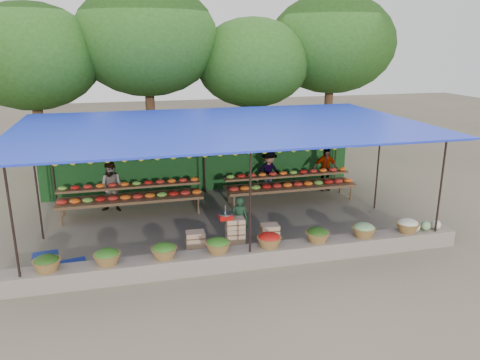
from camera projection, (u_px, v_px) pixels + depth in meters
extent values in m
plane|color=#625B48|center=(223.00, 222.00, 13.34)|extent=(60.00, 60.00, 0.00)
cube|color=slate|center=(248.00, 257.00, 10.73)|extent=(10.60, 0.55, 0.40)
cylinder|color=black|center=(13.00, 231.00, 9.12)|extent=(0.05, 0.05, 2.80)
cylinder|color=black|center=(250.00, 210.00, 10.25)|extent=(0.05, 0.05, 2.80)
cylinder|color=black|center=(440.00, 193.00, 11.38)|extent=(0.05, 0.05, 2.80)
cylinder|color=black|center=(37.00, 188.00, 11.81)|extent=(0.05, 0.05, 2.80)
cylinder|color=black|center=(378.00, 164.00, 14.08)|extent=(0.05, 0.05, 2.80)
cylinder|color=black|center=(52.00, 161.00, 14.51)|extent=(0.05, 0.05, 2.80)
cylinder|color=black|center=(204.00, 152.00, 15.64)|extent=(0.05, 0.05, 2.80)
cylinder|color=black|center=(336.00, 145.00, 16.77)|extent=(0.05, 0.05, 2.80)
cube|color=#1B2ECB|center=(222.00, 125.00, 12.55)|extent=(10.80, 6.60, 0.04)
cube|color=#1B2ECB|center=(240.00, 147.00, 10.74)|extent=(10.80, 2.19, 0.26)
cube|color=#1B2ECB|center=(208.00, 120.00, 14.46)|extent=(10.80, 2.19, 0.26)
cylinder|color=#A4A4A9|center=(212.00, 143.00, 14.07)|extent=(9.60, 0.01, 0.01)
ellipsoid|color=#FCFF28|center=(55.00, 161.00, 13.09)|extent=(0.23, 0.17, 0.30)
ellipsoid|color=#FCFF28|center=(73.00, 160.00, 13.20)|extent=(0.23, 0.17, 0.30)
ellipsoid|color=#FCFF28|center=(90.00, 159.00, 13.31)|extent=(0.23, 0.17, 0.30)
ellipsoid|color=#FCFF28|center=(107.00, 158.00, 13.43)|extent=(0.23, 0.17, 0.30)
ellipsoid|color=#FCFF28|center=(124.00, 157.00, 13.54)|extent=(0.23, 0.17, 0.30)
ellipsoid|color=#FCFF28|center=(141.00, 156.00, 13.65)|extent=(0.23, 0.17, 0.30)
ellipsoid|color=#FCFF28|center=(157.00, 155.00, 13.76)|extent=(0.23, 0.17, 0.30)
ellipsoid|color=#FCFF28|center=(173.00, 154.00, 13.87)|extent=(0.23, 0.17, 0.30)
ellipsoid|color=#FCFF28|center=(189.00, 153.00, 13.98)|extent=(0.23, 0.17, 0.30)
ellipsoid|color=#FCFF28|center=(205.00, 153.00, 14.10)|extent=(0.23, 0.17, 0.30)
ellipsoid|color=#FCFF28|center=(220.00, 152.00, 14.21)|extent=(0.23, 0.17, 0.30)
ellipsoid|color=#FCFF28|center=(235.00, 151.00, 14.32)|extent=(0.23, 0.17, 0.30)
ellipsoid|color=#FCFF28|center=(250.00, 150.00, 14.43)|extent=(0.23, 0.17, 0.30)
ellipsoid|color=#FCFF28|center=(265.00, 149.00, 14.54)|extent=(0.23, 0.17, 0.30)
ellipsoid|color=#FCFF28|center=(279.00, 148.00, 14.65)|extent=(0.23, 0.17, 0.30)
ellipsoid|color=#FCFF28|center=(293.00, 148.00, 14.77)|extent=(0.23, 0.17, 0.30)
ellipsoid|color=#FCFF28|center=(307.00, 147.00, 14.88)|extent=(0.23, 0.17, 0.30)
ellipsoid|color=#FCFF28|center=(321.00, 146.00, 14.99)|extent=(0.23, 0.17, 0.30)
ellipsoid|color=#FCFF28|center=(335.00, 145.00, 15.10)|extent=(0.23, 0.17, 0.30)
ellipsoid|color=#FCFF28|center=(348.00, 145.00, 15.21)|extent=(0.23, 0.17, 0.30)
ellipsoid|color=#234913|center=(46.00, 261.00, 9.59)|extent=(0.52, 0.52, 0.23)
ellipsoid|color=#2F661B|center=(107.00, 255.00, 9.88)|extent=(0.52, 0.52, 0.23)
ellipsoid|color=#2F661B|center=(164.00, 249.00, 10.16)|extent=(0.52, 0.52, 0.23)
ellipsoid|color=#2F661B|center=(218.00, 243.00, 10.44)|extent=(0.52, 0.52, 0.23)
ellipsoid|color=#A4130D|center=(269.00, 238.00, 10.73)|extent=(0.52, 0.52, 0.23)
ellipsoid|color=#234913|center=(318.00, 233.00, 11.01)|extent=(0.52, 0.52, 0.23)
ellipsoid|color=#75A466|center=(364.00, 228.00, 11.29)|extent=(0.52, 0.52, 0.23)
ellipsoid|color=beige|center=(408.00, 224.00, 11.57)|extent=(0.52, 0.52, 0.23)
cube|color=#1A4A1C|center=(203.00, 155.00, 15.92)|extent=(10.60, 0.06, 2.50)
cylinder|color=#382114|center=(40.00, 127.00, 16.88)|extent=(0.36, 0.36, 3.97)
ellipsoid|color=#1D3B10|center=(31.00, 57.00, 16.18)|extent=(4.77, 4.77, 3.69)
cylinder|color=#382114|center=(151.00, 115.00, 18.12)|extent=(0.36, 0.36, 4.48)
ellipsoid|color=#1D3B10|center=(147.00, 40.00, 17.33)|extent=(5.39, 5.39, 4.17)
cylinder|color=#382114|center=(252.00, 122.00, 18.89)|extent=(0.36, 0.36, 3.71)
ellipsoid|color=#1D3B10|center=(252.00, 63.00, 18.24)|extent=(4.47, 4.47, 3.45)
cylinder|color=#382114|center=(328.00, 110.00, 20.00)|extent=(0.36, 0.36, 4.35)
ellipsoid|color=#1D3B10|center=(332.00, 44.00, 19.24)|extent=(5.24, 5.24, 4.05)
cube|color=#4B2F1E|center=(131.00, 198.00, 13.82)|extent=(4.20, 0.95, 0.08)
cube|color=#4B2F1E|center=(130.00, 187.00, 14.02)|extent=(4.20, 0.35, 0.06)
cylinder|color=#4B2F1E|center=(60.00, 217.00, 13.06)|extent=(0.06, 0.06, 0.50)
cylinder|color=#4B2F1E|center=(198.00, 205.00, 13.98)|extent=(0.06, 0.06, 0.50)
cylinder|color=#4B2F1E|center=(63.00, 207.00, 13.80)|extent=(0.06, 0.06, 0.50)
cylinder|color=#4B2F1E|center=(194.00, 197.00, 14.72)|extent=(0.06, 0.06, 0.50)
ellipsoid|color=red|center=(62.00, 202.00, 13.20)|extent=(0.31, 0.26, 0.13)
ellipsoid|color=#6BA532|center=(63.00, 188.00, 13.54)|extent=(0.26, 0.22, 0.12)
ellipsoid|color=#EE5C15|center=(75.00, 201.00, 13.28)|extent=(0.31, 0.26, 0.13)
ellipsoid|color=#A4130D|center=(75.00, 187.00, 13.63)|extent=(0.26, 0.22, 0.12)
ellipsoid|color=#6BA532|center=(88.00, 200.00, 13.37)|extent=(0.31, 0.26, 0.13)
ellipsoid|color=red|center=(88.00, 187.00, 13.71)|extent=(0.26, 0.22, 0.12)
ellipsoid|color=#A4130D|center=(101.00, 199.00, 13.45)|extent=(0.31, 0.26, 0.13)
ellipsoid|color=#EE5C15|center=(100.00, 186.00, 13.79)|extent=(0.26, 0.22, 0.12)
ellipsoid|color=red|center=(113.00, 198.00, 13.53)|extent=(0.31, 0.26, 0.13)
ellipsoid|color=red|center=(113.00, 185.00, 13.88)|extent=(0.26, 0.22, 0.12)
ellipsoid|color=#EE5C15|center=(126.00, 197.00, 13.62)|extent=(0.31, 0.26, 0.13)
ellipsoid|color=#EE5C15|center=(125.00, 184.00, 13.96)|extent=(0.26, 0.22, 0.12)
ellipsoid|color=red|center=(138.00, 196.00, 13.70)|extent=(0.31, 0.26, 0.13)
ellipsoid|color=#6BA532|center=(137.00, 183.00, 14.04)|extent=(0.26, 0.22, 0.12)
ellipsoid|color=#EE5C15|center=(150.00, 195.00, 13.78)|extent=(0.31, 0.26, 0.13)
ellipsoid|color=#A4130D|center=(148.00, 182.00, 14.12)|extent=(0.26, 0.22, 0.12)
ellipsoid|color=#6BA532|center=(162.00, 194.00, 13.86)|extent=(0.31, 0.26, 0.13)
ellipsoid|color=red|center=(160.00, 182.00, 14.21)|extent=(0.26, 0.22, 0.12)
ellipsoid|color=#A4130D|center=(174.00, 194.00, 13.95)|extent=(0.31, 0.26, 0.13)
ellipsoid|color=#EE5C15|center=(172.00, 181.00, 14.29)|extent=(0.26, 0.22, 0.12)
ellipsoid|color=red|center=(185.00, 193.00, 14.03)|extent=(0.31, 0.26, 0.13)
ellipsoid|color=red|center=(183.00, 180.00, 14.37)|extent=(0.26, 0.22, 0.12)
ellipsoid|color=#EE5C15|center=(197.00, 192.00, 14.11)|extent=(0.31, 0.26, 0.13)
ellipsoid|color=#EE5C15|center=(194.00, 179.00, 14.45)|extent=(0.26, 0.22, 0.12)
cube|color=#4B2F1E|center=(290.00, 186.00, 15.00)|extent=(4.20, 0.95, 0.08)
cube|color=#4B2F1E|center=(287.00, 175.00, 15.20)|extent=(4.20, 0.35, 0.06)
cylinder|color=#4B2F1E|center=(234.00, 202.00, 14.24)|extent=(0.06, 0.06, 0.50)
cylinder|color=#4B2F1E|center=(351.00, 193.00, 15.16)|extent=(0.06, 0.06, 0.50)
cylinder|color=#4B2F1E|center=(228.00, 194.00, 14.98)|extent=(0.06, 0.06, 0.50)
cylinder|color=#4B2F1E|center=(340.00, 186.00, 15.90)|extent=(0.06, 0.06, 0.50)
ellipsoid|color=red|center=(234.00, 189.00, 14.38)|extent=(0.31, 0.26, 0.13)
ellipsoid|color=#6BA532|center=(230.00, 177.00, 14.72)|extent=(0.26, 0.22, 0.12)
ellipsoid|color=#EE5C15|center=(245.00, 188.00, 14.46)|extent=(0.31, 0.26, 0.13)
ellipsoid|color=#A4130D|center=(241.00, 176.00, 14.81)|extent=(0.26, 0.22, 0.12)
ellipsoid|color=#6BA532|center=(256.00, 187.00, 14.55)|extent=(0.31, 0.26, 0.13)
ellipsoid|color=red|center=(252.00, 175.00, 14.89)|extent=(0.26, 0.22, 0.12)
ellipsoid|color=#A4130D|center=(266.00, 186.00, 14.63)|extent=(0.31, 0.26, 0.13)
ellipsoid|color=#EE5C15|center=(262.00, 174.00, 14.97)|extent=(0.26, 0.22, 0.12)
ellipsoid|color=red|center=(277.00, 186.00, 14.71)|extent=(0.31, 0.26, 0.13)
ellipsoid|color=red|center=(273.00, 174.00, 15.05)|extent=(0.26, 0.22, 0.12)
ellipsoid|color=#EE5C15|center=(288.00, 185.00, 14.79)|extent=(0.31, 0.26, 0.13)
ellipsoid|color=#EE5C15|center=(283.00, 173.00, 15.14)|extent=(0.26, 0.22, 0.12)
ellipsoid|color=red|center=(298.00, 184.00, 14.88)|extent=(0.31, 0.26, 0.13)
ellipsoid|color=#6BA532|center=(293.00, 172.00, 15.22)|extent=(0.26, 0.22, 0.12)
ellipsoid|color=#EE5C15|center=(308.00, 183.00, 14.96)|extent=(0.31, 0.26, 0.13)
ellipsoid|color=#A4130D|center=(303.00, 172.00, 15.30)|extent=(0.26, 0.22, 0.12)
ellipsoid|color=#6BA532|center=(318.00, 183.00, 15.04)|extent=(0.31, 0.26, 0.13)
ellipsoid|color=red|center=(313.00, 171.00, 15.38)|extent=(0.26, 0.22, 0.12)
ellipsoid|color=#A4130D|center=(328.00, 182.00, 15.13)|extent=(0.31, 0.26, 0.13)
ellipsoid|color=#EE5C15|center=(323.00, 170.00, 15.47)|extent=(0.26, 0.22, 0.12)
ellipsoid|color=red|center=(338.00, 181.00, 15.21)|extent=(0.31, 0.26, 0.13)
ellipsoid|color=red|center=(333.00, 170.00, 15.55)|extent=(0.26, 0.22, 0.12)
ellipsoid|color=#EE5C15|center=(348.00, 180.00, 15.29)|extent=(0.31, 0.26, 0.13)
ellipsoid|color=#EE5C15|center=(342.00, 169.00, 15.63)|extent=(0.26, 0.22, 0.12)
cube|color=tan|center=(196.00, 246.00, 11.45)|extent=(0.47, 0.36, 0.25)
cube|color=tan|center=(195.00, 237.00, 11.38)|extent=(0.47, 0.36, 0.25)
cube|color=tan|center=(235.00, 242.00, 11.69)|extent=(0.47, 0.36, 0.25)
cube|color=tan|center=(235.00, 233.00, 11.62)|extent=(0.47, 0.36, 0.25)
cube|color=tan|center=(235.00, 223.00, 11.54)|extent=(0.47, 0.36, 0.25)
cube|color=tan|center=(270.00, 239.00, 11.90)|extent=(0.47, 0.36, 0.25)
cube|color=tan|center=(270.00, 229.00, 11.83)|extent=(0.47, 0.36, 0.25)
cube|color=#B7110E|center=(225.00, 217.00, 11.43)|extent=(0.32, 0.28, 0.13)
cylinder|color=#A4A4A9|center=(225.00, 214.00, 11.41)|extent=(0.34, 0.34, 0.03)
cylinder|color=#A4A4A9|center=(225.00, 210.00, 11.38)|extent=(0.03, 0.03, 0.23)
imported|color=#17341F|center=(240.00, 219.00, 11.90)|extent=(0.52, 0.44, 1.21)
imported|color=slate|center=(113.00, 187.00, 14.02)|extent=(0.88, 0.77, 1.54)
imported|color=slate|center=(269.00, 172.00, 15.72)|extent=(1.05, 0.73, 1.49)
imported|color=slate|center=(325.00, 169.00, 16.08)|extent=(0.90, 0.42, 1.51)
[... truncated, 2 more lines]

